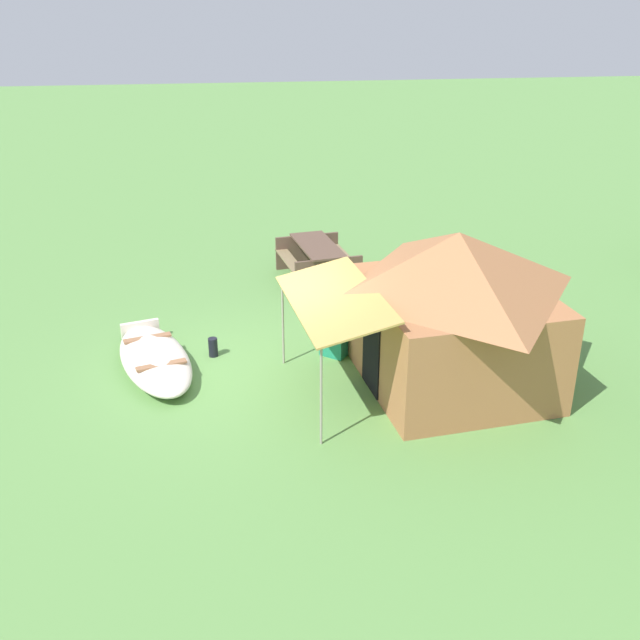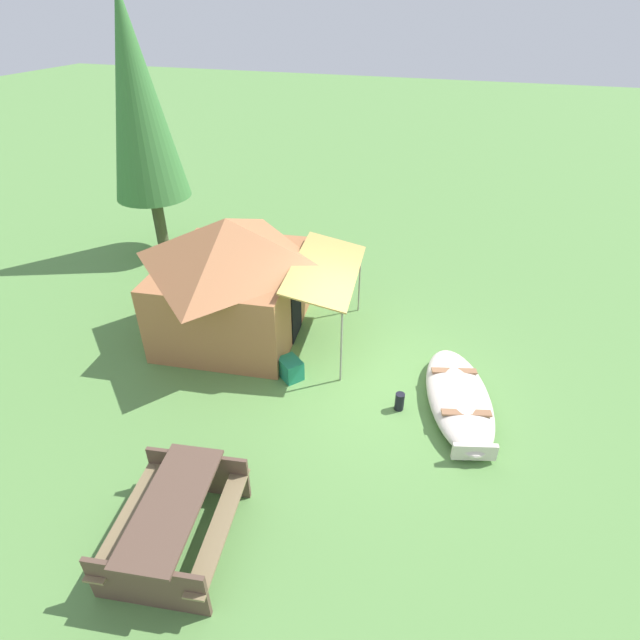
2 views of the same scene
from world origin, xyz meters
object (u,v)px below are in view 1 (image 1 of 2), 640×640
object	(u,v)px
cooler_box	(335,344)
fuel_can	(213,347)
beached_rowboat	(155,359)
canvas_cabin_tent	(453,307)
picnic_table	(318,258)

from	to	relation	value
cooler_box	fuel_can	world-z (taller)	cooler_box
beached_rowboat	canvas_cabin_tent	bearing A→B (deg)	77.70
beached_rowboat	picnic_table	distance (m)	5.00
beached_rowboat	canvas_cabin_tent	distance (m)	4.98
fuel_can	cooler_box	bearing A→B (deg)	83.71
fuel_can	picnic_table	bearing A→B (deg)	146.06
beached_rowboat	fuel_can	distance (m)	1.04
cooler_box	fuel_can	size ratio (longest dim) A/B	1.31
picnic_table	cooler_box	distance (m)	3.66
picnic_table	fuel_can	xyz separation A→B (m)	(3.41, -2.29, -0.33)
beached_rowboat	fuel_can	bearing A→B (deg)	110.91
cooler_box	fuel_can	distance (m)	2.12
beached_rowboat	canvas_cabin_tent	xyz separation A→B (m)	(1.03, 4.75, 1.10)
beached_rowboat	fuel_can	world-z (taller)	beached_rowboat
canvas_cabin_tent	fuel_can	xyz separation A→B (m)	(-1.40, -3.78, -1.14)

